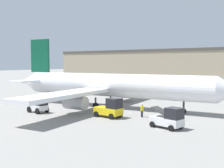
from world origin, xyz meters
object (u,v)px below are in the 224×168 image
at_px(airplane, 107,85).
at_px(belt_loader_truck, 169,118).
at_px(baggage_tug, 110,109).
at_px(pushback_tug, 39,106).
at_px(ground_crew_worker, 142,110).

height_order(airplane, belt_loader_truck, airplane).
xyz_separation_m(airplane, belt_loader_truck, (13.63, -8.27, -2.34)).
bearing_deg(baggage_tug, pushback_tug, -159.36).
height_order(ground_crew_worker, belt_loader_truck, belt_loader_truck).
bearing_deg(ground_crew_worker, airplane, 42.52).
xyz_separation_m(ground_crew_worker, belt_loader_truck, (5.20, -3.97, 0.15)).
bearing_deg(pushback_tug, airplane, 69.53).
height_order(baggage_tug, pushback_tug, baggage_tug).
distance_m(ground_crew_worker, baggage_tug, 4.06).
height_order(baggage_tug, belt_loader_truck, baggage_tug).
xyz_separation_m(airplane, pushback_tug, (-4.93, -9.37, -2.43)).
distance_m(airplane, belt_loader_truck, 16.11).
xyz_separation_m(ground_crew_worker, baggage_tug, (-3.25, -2.42, 0.22)).
distance_m(airplane, baggage_tug, 8.78).
height_order(airplane, pushback_tug, airplane).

